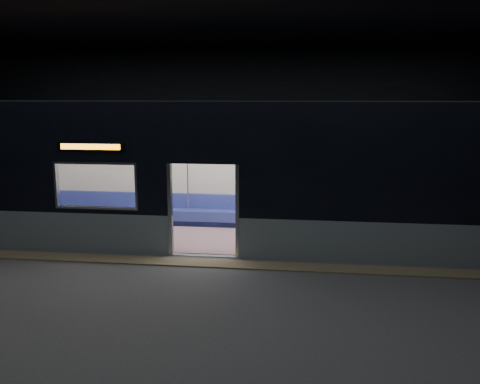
# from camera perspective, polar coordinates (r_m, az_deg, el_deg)

# --- Properties ---
(station_floor) EXTENTS (24.00, 14.00, 0.01)m
(station_floor) POSITION_cam_1_polar(r_m,az_deg,el_deg) (10.29, -5.21, -9.02)
(station_floor) COLOR #47494C
(station_floor) RESTS_ON ground
(station_envelope) EXTENTS (24.00, 14.00, 5.00)m
(station_envelope) POSITION_cam_1_polar(r_m,az_deg,el_deg) (9.69, -5.58, 11.86)
(station_envelope) COLOR black
(station_envelope) RESTS_ON station_floor
(tactile_strip) EXTENTS (22.80, 0.50, 0.03)m
(tactile_strip) POSITION_cam_1_polar(r_m,az_deg,el_deg) (10.79, -4.57, -7.95)
(tactile_strip) COLOR #8C7F59
(tactile_strip) RESTS_ON station_floor
(metro_car) EXTENTS (18.00, 3.04, 3.35)m
(metro_car) POSITION_cam_1_polar(r_m,az_deg,el_deg) (12.29, -2.79, 3.15)
(metro_car) COLOR gray
(metro_car) RESTS_ON station_floor
(passenger) EXTENTS (0.43, 0.70, 1.37)m
(passenger) POSITION_cam_1_polar(r_m,az_deg,el_deg) (13.27, 9.34, -1.01)
(passenger) COLOR black
(passenger) RESTS_ON metro_car
(handbag) EXTENTS (0.35, 0.32, 0.15)m
(handbag) POSITION_cam_1_polar(r_m,az_deg,el_deg) (13.07, 9.27, -1.70)
(handbag) COLOR black
(handbag) RESTS_ON passenger
(transit_map) EXTENTS (0.93, 0.03, 0.60)m
(transit_map) POSITION_cam_1_polar(r_m,az_deg,el_deg) (13.75, 19.26, 1.71)
(transit_map) COLOR white
(transit_map) RESTS_ON metro_car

